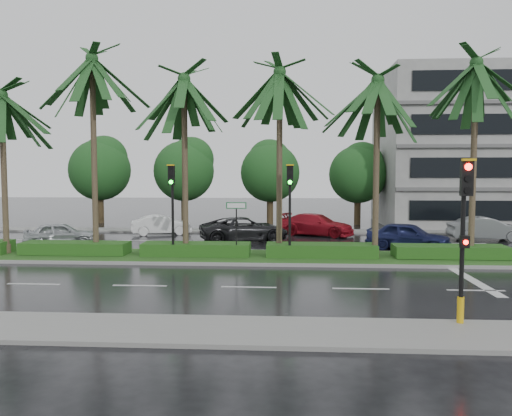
# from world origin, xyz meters

# --- Properties ---
(ground) EXTENTS (120.00, 120.00, 0.00)m
(ground) POSITION_xyz_m (0.00, 0.00, 0.00)
(ground) COLOR black
(ground) RESTS_ON ground
(near_sidewalk) EXTENTS (40.00, 2.40, 0.12)m
(near_sidewalk) POSITION_xyz_m (0.00, -10.20, 0.06)
(near_sidewalk) COLOR gray
(near_sidewalk) RESTS_ON ground
(far_sidewalk) EXTENTS (40.00, 2.00, 0.12)m
(far_sidewalk) POSITION_xyz_m (0.00, 12.00, 0.06)
(far_sidewalk) COLOR gray
(far_sidewalk) RESTS_ON ground
(median) EXTENTS (36.00, 4.00, 0.15)m
(median) POSITION_xyz_m (0.00, 1.00, 0.08)
(median) COLOR gray
(median) RESTS_ON ground
(hedge) EXTENTS (35.20, 1.40, 0.60)m
(hedge) POSITION_xyz_m (0.00, 1.00, 0.45)
(hedge) COLOR #134315
(hedge) RESTS_ON median
(lane_markings) EXTENTS (34.00, 13.06, 0.01)m
(lane_markings) POSITION_xyz_m (3.04, -0.43, 0.01)
(lane_markings) COLOR silver
(lane_markings) RESTS_ON ground
(palm_row) EXTENTS (26.30, 4.20, 10.27)m
(palm_row) POSITION_xyz_m (-1.25, 1.02, 8.08)
(palm_row) COLOR #3E2E23
(palm_row) RESTS_ON median
(signal_near) EXTENTS (0.34, 0.45, 4.36)m
(signal_near) POSITION_xyz_m (6.00, -9.39, 2.50)
(signal_near) COLOR black
(signal_near) RESTS_ON near_sidewalk
(signal_median_left) EXTENTS (0.34, 0.42, 4.36)m
(signal_median_left) POSITION_xyz_m (-4.00, 0.30, 3.00)
(signal_median_left) COLOR black
(signal_median_left) RESTS_ON median
(signal_median_right) EXTENTS (0.34, 0.42, 4.36)m
(signal_median_right) POSITION_xyz_m (1.50, 0.30, 3.00)
(signal_median_right) COLOR black
(signal_median_right) RESTS_ON median
(street_sign) EXTENTS (0.95, 0.09, 2.60)m
(street_sign) POSITION_xyz_m (-1.00, 0.48, 2.12)
(street_sign) COLOR black
(street_sign) RESTS_ON median
(bg_trees) EXTENTS (32.79, 4.99, 7.21)m
(bg_trees) POSITION_xyz_m (-1.00, 17.59, 4.44)
(bg_trees) COLOR #372819
(bg_trees) RESTS_ON ground
(building) EXTENTS (16.00, 10.00, 12.00)m
(building) POSITION_xyz_m (17.00, 18.00, 6.00)
(building) COLOR gray
(building) RESTS_ON ground
(car_silver) EXTENTS (2.87, 4.21, 1.33)m
(car_silver) POSITION_xyz_m (-11.50, 4.77, 0.67)
(car_silver) COLOR #B6BABF
(car_silver) RESTS_ON ground
(car_white) EXTENTS (2.45, 4.18, 1.30)m
(car_white) POSITION_xyz_m (-7.00, 10.03, 0.65)
(car_white) COLOR white
(car_white) RESTS_ON ground
(car_darkgrey) EXTENTS (4.01, 5.84, 1.48)m
(car_darkgrey) POSITION_xyz_m (-1.18, 7.00, 0.74)
(car_darkgrey) COLOR black
(car_darkgrey) RESTS_ON ground
(car_red) EXTENTS (3.85, 5.34, 1.44)m
(car_red) POSITION_xyz_m (3.32, 10.19, 0.72)
(car_red) COLOR maroon
(car_red) RESTS_ON ground
(car_blue) EXTENTS (3.29, 4.69, 1.48)m
(car_blue) POSITION_xyz_m (7.85, 4.30, 0.74)
(car_blue) COLOR navy
(car_blue) RESTS_ON ground
(car_grey) EXTENTS (1.64, 4.44, 1.45)m
(car_grey) POSITION_xyz_m (13.50, 8.32, 0.73)
(car_grey) COLOR slate
(car_grey) RESTS_ON ground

